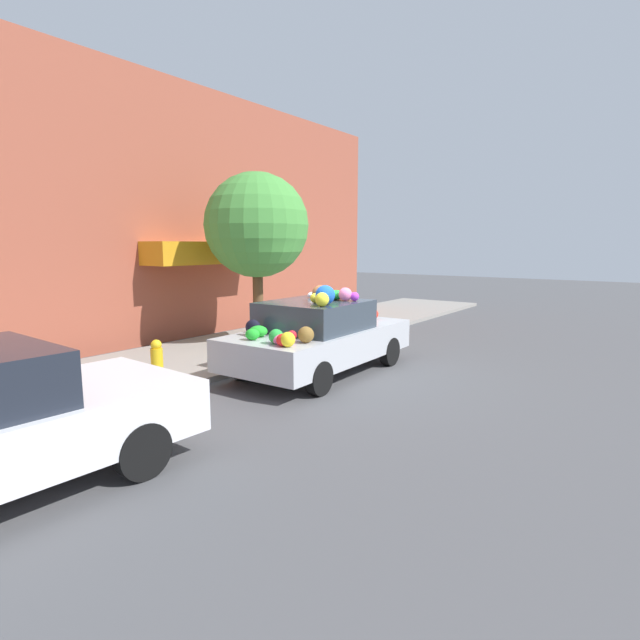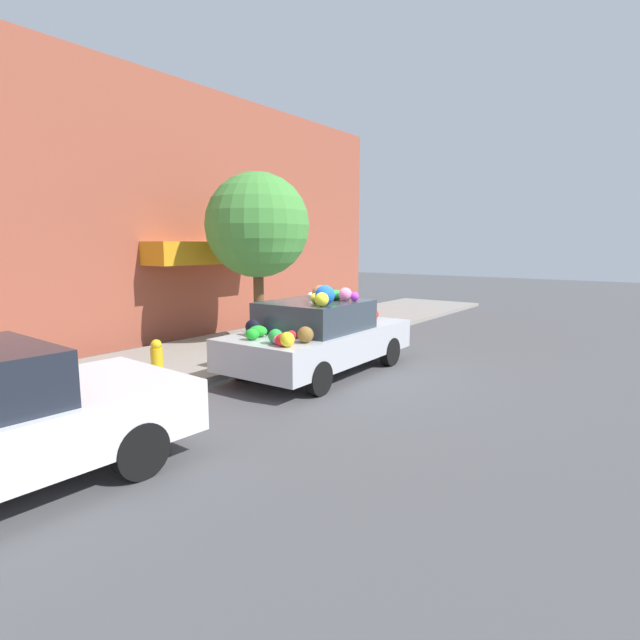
# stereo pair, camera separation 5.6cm
# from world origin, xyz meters

# --- Properties ---
(ground_plane) EXTENTS (60.00, 60.00, 0.00)m
(ground_plane) POSITION_xyz_m (0.00, 0.00, 0.00)
(ground_plane) COLOR #4C4C4F
(sidewalk_curb) EXTENTS (24.00, 3.20, 0.11)m
(sidewalk_curb) POSITION_xyz_m (0.00, 2.70, 0.05)
(sidewalk_curb) COLOR gray
(sidewalk_curb) RESTS_ON ground
(building_facade) EXTENTS (18.00, 1.20, 6.32)m
(building_facade) POSITION_xyz_m (0.05, 4.92, 3.12)
(building_facade) COLOR #9E4C38
(building_facade) RESTS_ON ground
(street_tree) EXTENTS (2.38, 2.38, 3.90)m
(street_tree) POSITION_xyz_m (1.10, 2.60, 2.80)
(street_tree) COLOR brown
(street_tree) RESTS_ON sidewalk_curb
(fire_hydrant) EXTENTS (0.20, 0.20, 0.70)m
(fire_hydrant) POSITION_xyz_m (-2.39, 1.67, 0.45)
(fire_hydrant) COLOR gold
(fire_hydrant) RESTS_ON sidewalk_curb
(art_car) EXTENTS (3.97, 1.90, 1.69)m
(art_car) POSITION_xyz_m (-0.06, 0.01, 0.71)
(art_car) COLOR #B7BABF
(art_car) RESTS_ON ground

